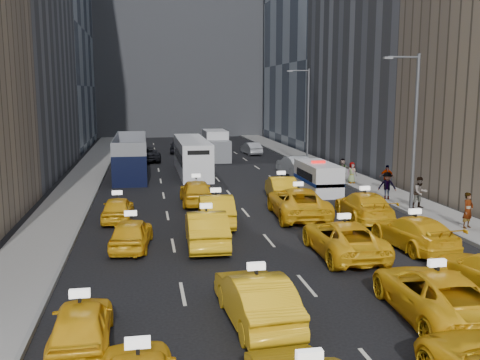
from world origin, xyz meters
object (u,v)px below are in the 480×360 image
object	(u,v)px
nypd_van	(318,178)
city_bus	(192,156)
double_decker	(131,157)
box_truck	(216,145)
pedestrian_0	(468,210)

from	to	relation	value
nypd_van	city_bus	world-z (taller)	city_bus
double_decker	box_truck	distance (m)	12.64
nypd_van	box_truck	size ratio (longest dim) A/B	0.83
double_decker	pedestrian_0	xyz separation A→B (m)	(17.07, -20.93, -0.56)
nypd_van	double_decker	distance (m)	16.16
nypd_van	box_truck	world-z (taller)	box_truck
nypd_van	pedestrian_0	xyz separation A→B (m)	(4.15, -11.25, 0.05)
double_decker	city_bus	distance (m)	5.14
double_decker	pedestrian_0	size ratio (longest dim) A/B	6.29
pedestrian_0	double_decker	bearing A→B (deg)	105.94
box_truck	pedestrian_0	xyz separation A→B (m)	(8.70, -30.40, -0.39)
box_truck	pedestrian_0	world-z (taller)	box_truck
city_bus	box_truck	distance (m)	9.46
pedestrian_0	box_truck	bearing A→B (deg)	82.70
city_bus	pedestrian_0	bearing A→B (deg)	-59.65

